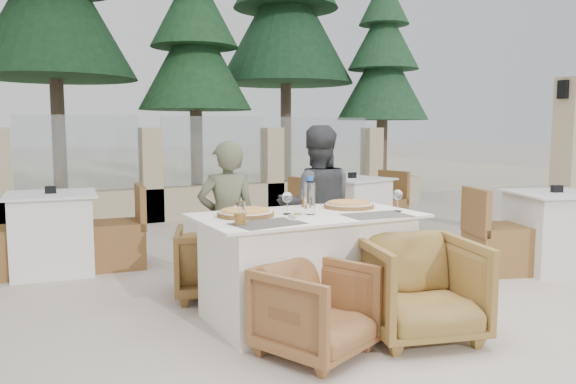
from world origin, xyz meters
name	(u,v)px	position (x,y,z in m)	size (l,w,h in m)	color
ground	(312,316)	(0.00, 0.00, 0.00)	(80.00, 80.00, 0.00)	beige
sand_patch	(75,176)	(0.00, 14.00, 0.01)	(30.00, 16.00, 0.01)	beige
perimeter_wall_far	(151,168)	(0.00, 4.80, 0.80)	(10.00, 0.34, 1.60)	#C8B78D
lantern_pillar	(569,160)	(4.20, 1.00, 1.00)	(0.34, 0.34, 2.00)	beige
pine_mid_left	(54,23)	(-1.00, 7.50, 3.25)	(2.86, 2.86, 6.50)	#183A1E
pine_centre	(195,71)	(1.50, 7.20, 2.50)	(2.20, 2.20, 5.00)	#204B27
pine_mid_right	(286,37)	(3.80, 7.80, 3.40)	(2.99, 2.99, 6.80)	#1B4124
pine_far_right	(383,89)	(5.50, 6.50, 2.25)	(1.98, 1.98, 4.50)	#24512E
dining_table	(307,266)	(-0.05, 0.00, 0.39)	(1.60, 0.90, 0.77)	white
placemat_near_left	(267,224)	(-0.49, -0.25, 0.77)	(0.45, 0.30, 0.00)	#555049
placemat_near_right	(376,215)	(0.35, -0.29, 0.77)	(0.45, 0.30, 0.00)	#5E5951
pizza_left	(246,213)	(-0.49, 0.11, 0.80)	(0.40, 0.40, 0.05)	orange
pizza_right	(349,205)	(0.39, 0.12, 0.80)	(0.39, 0.39, 0.05)	orange
water_bottle	(310,195)	(-0.05, -0.03, 0.91)	(0.08, 0.08, 0.28)	silver
wine_glass_centre	(287,202)	(-0.19, 0.04, 0.86)	(0.08, 0.08, 0.18)	white
wine_glass_corner	(398,199)	(0.61, -0.21, 0.86)	(0.08, 0.08, 0.18)	silver
beer_glass_left	(240,213)	(-0.66, -0.21, 0.85)	(0.08, 0.08, 0.15)	orange
beer_glass_right	(306,199)	(0.12, 0.32, 0.84)	(0.07, 0.07, 0.13)	#C7711C
olive_dish	(298,216)	(-0.23, -0.19, 0.79)	(0.11, 0.11, 0.04)	white
armchair_far_left	(215,261)	(-0.47, 0.81, 0.29)	(0.62, 0.64, 0.58)	olive
armchair_far_right	(313,253)	(0.41, 0.70, 0.29)	(0.63, 0.64, 0.59)	olive
armchair_near_left	(316,310)	(-0.34, -0.64, 0.28)	(0.61, 0.62, 0.57)	#956136
armchair_near_right	(420,288)	(0.42, -0.69, 0.34)	(0.72, 0.74, 0.67)	olive
diner_left	(227,222)	(-0.42, 0.63, 0.65)	(0.47, 0.31, 1.29)	#555A42
diner_right	(316,208)	(0.39, 0.61, 0.71)	(0.69, 0.54, 1.41)	#3C3F41
bg_table_a	(53,233)	(-1.59, 2.26, 0.39)	(1.64, 0.82, 0.77)	white
bg_table_b	(352,208)	(1.92, 2.33, 0.39)	(1.64, 0.82, 0.77)	white
bg_table_c	(555,231)	(2.78, 0.09, 0.39)	(1.64, 0.82, 0.77)	silver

